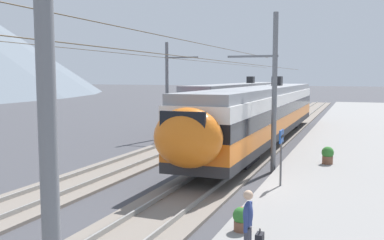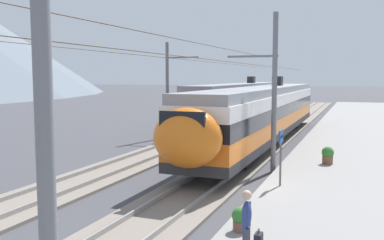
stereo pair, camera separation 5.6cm
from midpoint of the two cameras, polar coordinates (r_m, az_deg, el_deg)
The scene contains 14 objects.
ground_plane at distance 17.46m, azimuth 6.04°, elevation -9.22°, with size 400.00×400.00×0.00m, color #424247.
platform_slab at distance 16.87m, azimuth 22.45°, elevation -9.68°, with size 120.00×7.83×0.28m, color gray.
track_near at distance 17.85m, azimuth 1.62°, elevation -8.63°, with size 120.00×3.00×0.28m.
track_far at distance 20.09m, azimuth -12.24°, elevation -7.13°, with size 120.00×3.00×0.28m.
train_near_platform at distance 28.69m, azimuth 9.54°, elevation 1.14°, with size 28.72×2.94×4.27m.
train_far_track at distance 42.17m, azimuth 6.32°, elevation 2.65°, with size 28.03×2.85×4.27m.
catenary_mast_west at distance 5.80m, azimuth -20.37°, elevation 2.46°, with size 49.52×2.43×8.04m.
catenary_mast_mid at distance 20.37m, azimuth 10.39°, elevation 4.02°, with size 49.52×2.43×7.48m.
catenary_mast_far_side at distance 31.47m, azimuth -3.07°, elevation 4.45°, with size 49.52×2.60×7.02m.
platform_sign at distance 16.85m, azimuth 11.74°, elevation -3.27°, with size 0.70×0.08×2.19m.
passenger_walking at distance 10.01m, azimuth 7.32°, elevation -13.42°, with size 0.53×0.22×1.69m.
handbag_beside_passenger at distance 11.33m, azimuth 8.88°, elevation -15.38°, with size 0.32×0.18×0.42m.
potted_plant_platform_edge at distance 12.10m, azimuth 6.51°, elevation -12.89°, with size 0.49×0.49×0.68m.
potted_plant_by_shelter at distance 21.84m, azimuth 17.60°, elevation -4.42°, with size 0.58×0.58×0.85m.
Camera 1 is at (-16.29, -4.38, 4.51)m, focal length 39.92 mm.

